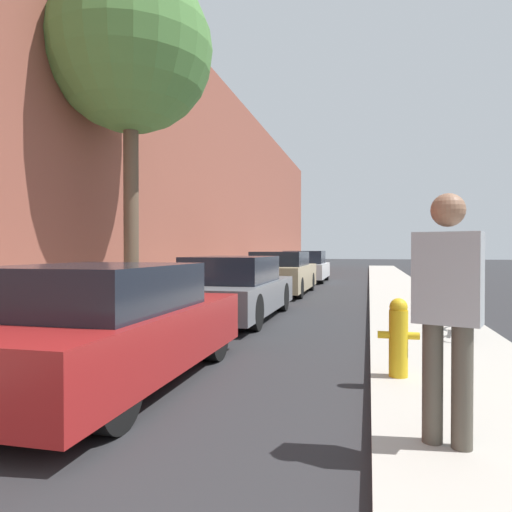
% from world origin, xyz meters
% --- Properties ---
extents(ground_plane, '(120.00, 120.00, 0.00)m').
position_xyz_m(ground_plane, '(0.00, 16.00, 0.00)').
color(ground_plane, '#28282B').
extents(sidewalk_left, '(2.00, 52.00, 0.12)m').
position_xyz_m(sidewalk_left, '(-2.90, 16.00, 0.06)').
color(sidewalk_left, '#ADA89E').
rests_on(sidewalk_left, ground).
extents(sidewalk_right, '(2.00, 52.00, 0.12)m').
position_xyz_m(sidewalk_right, '(2.90, 16.00, 0.06)').
color(sidewalk_right, '#ADA89E').
rests_on(sidewalk_right, ground).
extents(building_facade_left, '(0.70, 52.00, 8.33)m').
position_xyz_m(building_facade_left, '(-4.25, 16.00, 4.16)').
color(building_facade_left, brown).
rests_on(building_facade_left, ground).
extents(parked_car_red, '(1.86, 4.08, 1.31)m').
position_xyz_m(parked_car_red, '(-0.94, 5.68, 0.63)').
color(parked_car_red, black).
rests_on(parked_car_red, ground).
extents(parked_car_grey, '(1.75, 4.58, 1.33)m').
position_xyz_m(parked_car_grey, '(-0.91, 10.69, 0.64)').
color(parked_car_grey, black).
rests_on(parked_car_grey, ground).
extents(parked_car_champagne, '(1.80, 4.67, 1.40)m').
position_xyz_m(parked_car_champagne, '(-0.95, 16.46, 0.68)').
color(parked_car_champagne, black).
rests_on(parked_car_champagne, ground).
extents(parked_car_white, '(1.92, 3.96, 1.41)m').
position_xyz_m(parked_car_white, '(-0.96, 22.51, 0.67)').
color(parked_car_white, black).
rests_on(parked_car_white, ground).
extents(street_tree_near, '(3.32, 3.32, 7.06)m').
position_xyz_m(street_tree_near, '(-2.83, 9.79, 5.49)').
color(street_tree_near, brown).
rests_on(street_tree_near, sidewalk_left).
extents(fire_hydrant, '(0.43, 0.20, 0.84)m').
position_xyz_m(fire_hydrant, '(2.19, 6.28, 0.55)').
color(fire_hydrant, gold).
rests_on(fire_hydrant, sidewalk_right).
extents(pedestrian, '(0.49, 0.36, 1.74)m').
position_xyz_m(pedestrian, '(2.40, 4.52, 1.11)').
color(pedestrian, '#4C473D').
rests_on(pedestrian, sidewalk_right).
extents(bicycle, '(0.47, 1.65, 0.68)m').
position_xyz_m(bicycle, '(3.44, 9.17, 0.47)').
color(bicycle, black).
rests_on(bicycle, sidewalk_right).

